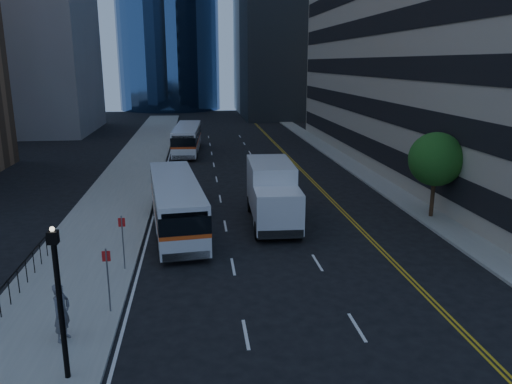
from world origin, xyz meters
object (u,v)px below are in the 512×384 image
street_tree (436,159)px  box_truck (272,193)px  bus_rear (187,138)px  pedestrian (62,312)px  lamp_post (59,297)px  bus_front (176,203)px

street_tree → box_truck: bearing=178.3°
bus_rear → pedestrian: 36.72m
pedestrian → lamp_post: bearing=-141.6°
bus_front → bus_rear: size_ratio=1.03×
lamp_post → bus_rear: lamp_post is taller
street_tree → box_truck: street_tree is taller
box_truck → lamp_post: bearing=-118.4°
street_tree → bus_rear: street_tree is taller
street_tree → box_truck: size_ratio=0.69×
pedestrian → bus_front: bearing=6.1°
bus_front → bus_rear: (0.27, 24.97, -0.03)m
lamp_post → pedestrian: (-0.62, 2.15, -1.57)m
lamp_post → box_truck: 16.54m
bus_rear → pedestrian: bearing=-92.5°
box_truck → pedestrian: size_ratio=3.64×
lamp_post → box_truck: size_ratio=0.62×
bus_front → street_tree: bearing=-5.4°
lamp_post → bus_front: size_ratio=0.40×
street_tree → pedestrian: bearing=-147.5°
bus_front → box_truck: 5.58m
lamp_post → bus_rear: (3.01, 38.69, -1.19)m
street_tree → lamp_post: bearing=-142.1°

